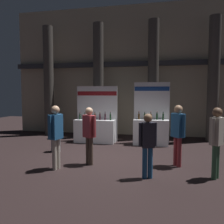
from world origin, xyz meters
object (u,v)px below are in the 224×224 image
object	(u,v)px
trash_bin	(56,142)
exhibitor_booth_0	(95,128)
visitor_3	(178,130)
visitor_4	(56,131)
visitor_1	(216,137)
exhibitor_booth_1	(151,129)
visitor_2	(89,131)
visitor_0	(148,141)

from	to	relation	value
trash_bin	exhibitor_booth_0	bearing A→B (deg)	63.82
trash_bin	visitor_3	size ratio (longest dim) A/B	0.38
visitor_4	trash_bin	bearing A→B (deg)	-139.97
visitor_1	visitor_4	world-z (taller)	visitor_4
exhibitor_booth_1	trash_bin	distance (m)	3.89
visitor_4	visitor_2	bearing A→B (deg)	142.74
exhibitor_booth_0	trash_bin	world-z (taller)	exhibitor_booth_0
trash_bin	visitor_4	bearing A→B (deg)	-64.19
exhibitor_booth_0	visitor_0	distance (m)	4.72
exhibitor_booth_1	visitor_2	xyz separation A→B (m)	(-1.67, -3.19, 0.38)
visitor_0	visitor_4	xyz separation A→B (m)	(-2.56, 0.19, 0.13)
exhibitor_booth_1	visitor_2	size ratio (longest dim) A/B	1.51
visitor_2	exhibitor_booth_1	bearing A→B (deg)	-85.51
trash_bin	visitor_2	size ratio (longest dim) A/B	0.40
visitor_0	visitor_3	size ratio (longest dim) A/B	0.91
exhibitor_booth_1	visitor_4	bearing A→B (deg)	-122.78
trash_bin	visitor_3	xyz separation A→B (m)	(4.26, -0.87, 0.73)
trash_bin	exhibitor_booth_1	bearing A→B (deg)	30.12
visitor_2	visitor_3	distance (m)	2.60
trash_bin	visitor_1	world-z (taller)	visitor_1
exhibitor_booth_1	visitor_1	world-z (taller)	exhibitor_booth_1
visitor_3	trash_bin	bearing A→B (deg)	-140.81
visitor_1	visitor_2	size ratio (longest dim) A/B	1.04
exhibitor_booth_1	visitor_1	size ratio (longest dim) A/B	1.45
visitor_3	visitor_4	bearing A→B (deg)	-112.77
exhibitor_booth_1	visitor_1	bearing A→B (deg)	-64.18
visitor_1	visitor_4	bearing A→B (deg)	-53.95
visitor_1	exhibitor_booth_1	bearing A→B (deg)	-120.01
visitor_3	exhibitor_booth_0	bearing A→B (deg)	-169.54
trash_bin	visitor_4	distance (m)	2.20
exhibitor_booth_1	visitor_3	xyz separation A→B (m)	(0.90, -2.81, 0.43)
visitor_3	visitor_4	size ratio (longest dim) A/B	1.00
trash_bin	visitor_1	bearing A→B (deg)	-18.58
visitor_1	visitor_0	bearing A→B (deg)	-44.81
exhibitor_booth_0	visitor_1	distance (m)	5.57
exhibitor_booth_0	visitor_4	size ratio (longest dim) A/B	1.36
visitor_2	visitor_4	bearing A→B (deg)	70.68
exhibitor_booth_1	exhibitor_booth_0	bearing A→B (deg)	-179.69
visitor_0	exhibitor_booth_0	bearing A→B (deg)	101.77
trash_bin	visitor_1	size ratio (longest dim) A/B	0.38
exhibitor_booth_0	visitor_0	size ratio (longest dim) A/B	1.49
trash_bin	visitor_1	xyz separation A→B (m)	(5.13, -1.72, 0.72)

